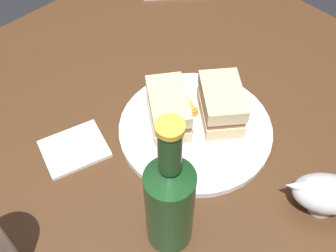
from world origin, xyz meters
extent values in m
cube|color=#422816|center=(0.00, 0.00, 0.37)|extent=(1.15, 0.95, 0.74)
cylinder|color=white|center=(-0.09, 0.05, 0.75)|extent=(0.28, 0.28, 0.01)
cube|color=#CCB284|center=(-0.14, 0.07, 0.77)|extent=(0.12, 0.13, 0.03)
cube|color=#8C5B3D|center=(-0.14, 0.07, 0.79)|extent=(0.12, 0.12, 0.01)
cube|color=#CCB284|center=(-0.14, 0.07, 0.81)|extent=(0.12, 0.13, 0.03)
cube|color=#CCB284|center=(-0.06, 0.01, 0.77)|extent=(0.12, 0.13, 0.02)
cube|color=#8C5B3D|center=(-0.06, 0.01, 0.79)|extent=(0.11, 0.12, 0.02)
cube|color=#CCB284|center=(-0.06, 0.01, 0.81)|extent=(0.12, 0.13, 0.02)
cube|color=gold|center=(-0.10, 0.02, 0.76)|extent=(0.03, 0.04, 0.02)
cube|color=gold|center=(-0.10, 0.01, 0.76)|extent=(0.03, 0.04, 0.02)
cube|color=#AD702D|center=(-0.16, 0.04, 0.76)|extent=(0.05, 0.05, 0.02)
cube|color=#B77F33|center=(-0.16, 0.05, 0.76)|extent=(0.05, 0.03, 0.02)
cube|color=#AD702D|center=(-0.09, -0.01, 0.76)|extent=(0.05, 0.05, 0.02)
cylinder|color=#B7B7BC|center=(-0.12, 0.30, 0.75)|extent=(0.04, 0.04, 0.02)
ellipsoid|color=#B7B7BC|center=(-0.12, 0.30, 0.78)|extent=(0.12, 0.13, 0.05)
ellipsoid|color=#381E0F|center=(-0.12, 0.30, 0.79)|extent=(0.10, 0.10, 0.02)
cone|color=#B7B7BC|center=(-0.09, 0.26, 0.79)|extent=(0.04, 0.04, 0.02)
cylinder|color=#19421E|center=(0.08, 0.16, 0.82)|extent=(0.07, 0.07, 0.16)
cone|color=#19421E|center=(0.08, 0.16, 0.91)|extent=(0.07, 0.07, 0.02)
cylinder|color=#19421E|center=(0.08, 0.16, 0.96)|extent=(0.03, 0.03, 0.07)
cylinder|color=gold|center=(0.08, 0.16, 1.00)|extent=(0.03, 0.03, 0.01)
cube|color=silver|center=(0.10, -0.07, 0.74)|extent=(0.13, 0.12, 0.01)
camera|label=1|loc=(0.28, 0.37, 1.35)|focal=44.78mm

